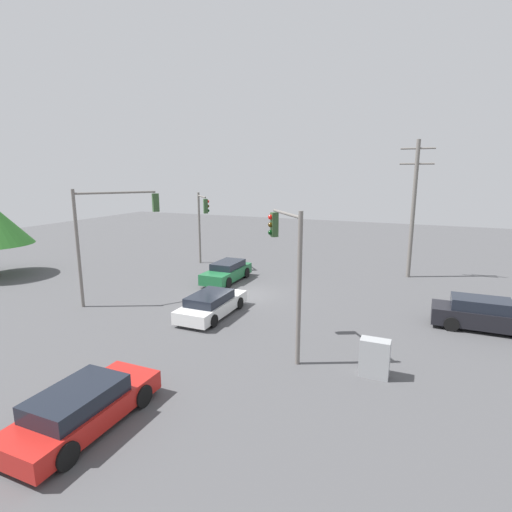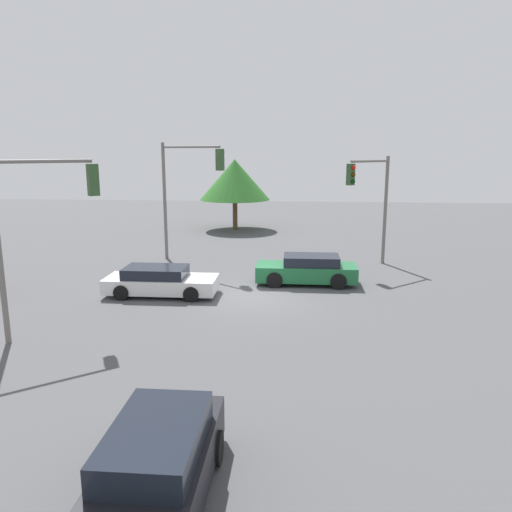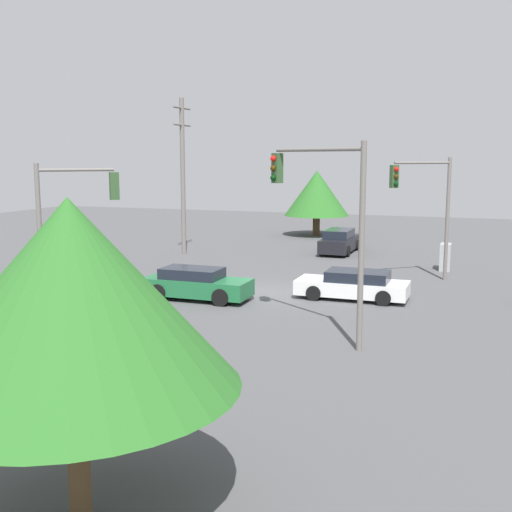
{
  "view_description": "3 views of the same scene",
  "coord_description": "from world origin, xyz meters",
  "px_view_note": "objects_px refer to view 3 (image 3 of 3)",
  "views": [
    {
      "loc": [
        10.03,
        -21.2,
        7.31
      ],
      "look_at": [
        0.2,
        1.72,
        2.06
      ],
      "focal_mm": 28.0,
      "sensor_mm": 36.0,
      "label": 1
    },
    {
      "loc": [
        20.17,
        1.75,
        6.04
      ],
      "look_at": [
        -0.23,
        0.06,
        1.69
      ],
      "focal_mm": 35.0,
      "sensor_mm": 36.0,
      "label": 2
    },
    {
      "loc": [
        -26.34,
        -9.11,
        5.98
      ],
      "look_at": [
        -0.56,
        0.16,
        1.73
      ],
      "focal_mm": 45.0,
      "sensor_mm": 36.0,
      "label": 3
    }
  ],
  "objects_px": {
    "sedan_dark": "(339,241)",
    "traffic_signal_main": "(426,198)",
    "traffic_signal_aux": "(72,213)",
    "sedan_green": "(196,284)",
    "sedan_white": "(353,285)",
    "traffic_signal_cross": "(324,204)",
    "electrical_cabinet": "(445,257)"
  },
  "relations": [
    {
      "from": "traffic_signal_main",
      "to": "electrical_cabinet",
      "type": "relative_size",
      "value": 4.19
    },
    {
      "from": "traffic_signal_main",
      "to": "traffic_signal_cross",
      "type": "bearing_deg",
      "value": 39.69
    },
    {
      "from": "sedan_white",
      "to": "sedan_dark",
      "type": "xyz_separation_m",
      "value": [
        12.76,
        3.42,
        0.12
      ]
    },
    {
      "from": "traffic_signal_aux",
      "to": "traffic_signal_main",
      "type": "bearing_deg",
      "value": 1.14
    },
    {
      "from": "sedan_green",
      "to": "sedan_white",
      "type": "bearing_deg",
      "value": 110.44
    },
    {
      "from": "traffic_signal_main",
      "to": "traffic_signal_cross",
      "type": "height_order",
      "value": "traffic_signal_cross"
    },
    {
      "from": "sedan_dark",
      "to": "electrical_cabinet",
      "type": "bearing_deg",
      "value": -32.22
    },
    {
      "from": "sedan_white",
      "to": "sedan_dark",
      "type": "relative_size",
      "value": 1.01
    },
    {
      "from": "sedan_green",
      "to": "traffic_signal_cross",
      "type": "bearing_deg",
      "value": 58.93
    },
    {
      "from": "sedan_white",
      "to": "sedan_dark",
      "type": "distance_m",
      "value": 13.21
    },
    {
      "from": "sedan_dark",
      "to": "traffic_signal_aux",
      "type": "xyz_separation_m",
      "value": [
        -18.92,
        6.13,
        3.18
      ]
    },
    {
      "from": "traffic_signal_main",
      "to": "sedan_dark",
      "type": "bearing_deg",
      "value": -92.27
    },
    {
      "from": "traffic_signal_main",
      "to": "traffic_signal_cross",
      "type": "xyz_separation_m",
      "value": [
        -11.12,
        2.24,
        0.41
      ]
    },
    {
      "from": "traffic_signal_main",
      "to": "electrical_cabinet",
      "type": "bearing_deg",
      "value": -141.4
    },
    {
      "from": "traffic_signal_aux",
      "to": "sedan_dark",
      "type": "bearing_deg",
      "value": 30.4
    },
    {
      "from": "traffic_signal_main",
      "to": "traffic_signal_aux",
      "type": "relative_size",
      "value": 1.04
    },
    {
      "from": "sedan_green",
      "to": "sedan_dark",
      "type": "xyz_separation_m",
      "value": [
        15.09,
        -2.83,
        0.06
      ]
    },
    {
      "from": "sedan_green",
      "to": "electrical_cabinet",
      "type": "distance_m",
      "value": 14.45
    },
    {
      "from": "traffic_signal_main",
      "to": "traffic_signal_aux",
      "type": "distance_m",
      "value": 16.31
    },
    {
      "from": "traffic_signal_cross",
      "to": "electrical_cabinet",
      "type": "xyz_separation_m",
      "value": [
        14.78,
        -3.04,
        -3.75
      ]
    },
    {
      "from": "traffic_signal_cross",
      "to": "sedan_dark",
      "type": "bearing_deg",
      "value": -43.21
    },
    {
      "from": "traffic_signal_aux",
      "to": "electrical_cabinet",
      "type": "distance_m",
      "value": 19.76
    },
    {
      "from": "traffic_signal_cross",
      "to": "electrical_cabinet",
      "type": "distance_m",
      "value": 15.55
    },
    {
      "from": "traffic_signal_cross",
      "to": "traffic_signal_aux",
      "type": "distance_m",
      "value": 9.75
    },
    {
      "from": "sedan_dark",
      "to": "electrical_cabinet",
      "type": "height_order",
      "value": "sedan_dark"
    },
    {
      "from": "traffic_signal_main",
      "to": "electrical_cabinet",
      "type": "height_order",
      "value": "traffic_signal_main"
    },
    {
      "from": "sedan_green",
      "to": "sedan_white",
      "type": "distance_m",
      "value": 6.67
    },
    {
      "from": "sedan_dark",
      "to": "traffic_signal_main",
      "type": "bearing_deg",
      "value": -53.33
    },
    {
      "from": "sedan_green",
      "to": "traffic_signal_main",
      "type": "distance_m",
      "value": 11.8
    },
    {
      "from": "sedan_dark",
      "to": "traffic_signal_main",
      "type": "relative_size",
      "value": 0.78
    },
    {
      "from": "sedan_green",
      "to": "traffic_signal_aux",
      "type": "bearing_deg",
      "value": -40.8
    },
    {
      "from": "sedan_green",
      "to": "sedan_dark",
      "type": "distance_m",
      "value": 15.35
    }
  ]
}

